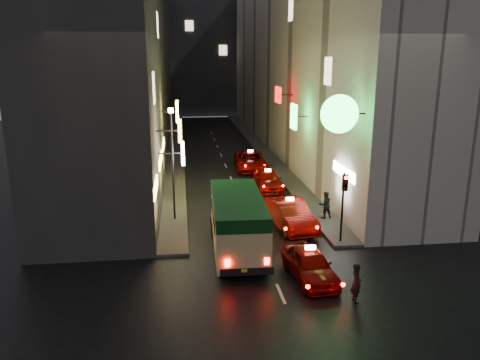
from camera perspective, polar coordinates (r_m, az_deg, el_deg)
name	(u,v)px	position (r m, az deg, el deg)	size (l,w,h in m)	color
ground	(308,356)	(15.66, 8.24, -20.49)	(120.00, 120.00, 0.00)	black
building_left	(133,57)	(46.47, -12.97, 14.40)	(7.46, 52.00, 18.00)	#3B3735
building_right	(299,57)	(47.72, 7.18, 14.65)	(8.16, 52.00, 18.00)	#B7B0A7
building_far	(202,44)	(78.39, -4.71, 16.18)	(30.00, 10.00, 22.00)	#37363C
sidewalk_left	(176,149)	(47.14, -7.80, 3.71)	(1.50, 52.00, 0.15)	#4B4846
sidewalk_right	(260,147)	(47.79, 2.46, 3.99)	(1.50, 52.00, 0.15)	#4B4846
minibus	(238,218)	(21.83, -0.29, -4.61)	(2.48, 6.54, 2.79)	#C9C37E
taxi_near	(310,262)	(19.94, 8.50, -9.81)	(2.41, 4.96, 1.70)	#820600
taxi_second	(290,212)	(25.46, 6.06, -3.88)	(3.19, 5.93, 1.96)	#820600
taxi_third	(268,178)	(32.91, 3.39, 0.19)	(1.90, 4.61, 1.63)	#820600
taxi_far	(250,159)	(38.47, 1.27, 2.54)	(2.46, 5.48, 1.88)	#820600
pedestrian_crossing	(356,280)	(18.47, 14.02, -11.80)	(0.58, 0.37, 1.76)	black
pedestrian_sidewalk	(325,203)	(26.82, 10.34, -2.77)	(0.66, 0.41, 1.76)	black
traffic_light	(344,193)	(23.01, 12.58, -1.53)	(0.26, 0.43, 3.50)	black
lamp_post	(172,157)	(25.83, -8.24, 2.82)	(0.28, 0.28, 6.22)	black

